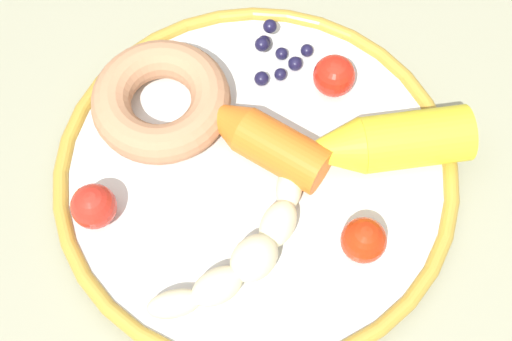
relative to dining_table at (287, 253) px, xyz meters
name	(u,v)px	position (x,y,z in m)	size (l,w,h in m)	color
dining_table	(287,253)	(0.00, 0.00, 0.00)	(1.26, 0.73, 0.72)	gray
plate	(256,172)	(0.04, -0.01, 0.10)	(0.31, 0.31, 0.02)	silver
banana	(246,252)	(0.01, 0.05, 0.11)	(0.07, 0.16, 0.03)	beige
carrot_orange	(257,136)	(0.05, -0.03, 0.12)	(0.11, 0.04, 0.04)	orange
carrot_yellow	(379,143)	(-0.03, -0.07, 0.12)	(0.13, 0.12, 0.04)	yellow
donut	(161,101)	(0.13, -0.02, 0.11)	(0.11, 0.11, 0.03)	tan
blueberry_pile	(277,54)	(0.08, -0.11, 0.11)	(0.05, 0.05, 0.02)	#191638
tomato_near	(94,206)	(0.12, 0.08, 0.11)	(0.03, 0.03, 0.03)	red
tomato_mid	(362,242)	(-0.06, 0.00, 0.11)	(0.03, 0.03, 0.03)	red
tomato_far	(334,76)	(0.03, -0.11, 0.11)	(0.03, 0.03, 0.03)	red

